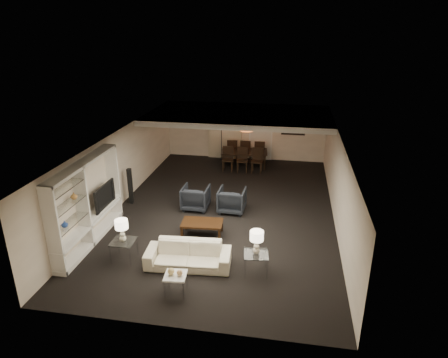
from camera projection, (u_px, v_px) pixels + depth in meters
floor at (224, 210)px, 13.08m from camera, size 11.00×11.00×0.00m
ceiling at (224, 136)px, 12.17m from camera, size 7.00×11.00×0.02m
wall_back at (245, 131)px, 17.67m from camera, size 7.00×0.02×2.50m
wall_front at (175, 276)px, 7.58m from camera, size 7.00×0.02×2.50m
wall_left at (120, 168)px, 13.18m from camera, size 0.02×11.00×2.50m
wall_right at (338, 182)px, 12.07m from camera, size 0.02×11.00×2.50m
ceiling_soffit at (239, 115)px, 15.42m from camera, size 7.00×4.00×0.20m
curtains at (225, 132)px, 17.76m from camera, size 1.50×0.12×2.40m
door at (261, 137)px, 17.61m from camera, size 0.90×0.05×2.10m
painting at (293, 127)px, 17.19m from camera, size 0.95×0.04×0.65m
media_unit at (87, 203)px, 10.79m from camera, size 0.38×3.40×2.35m
pendant_light at (247, 128)px, 15.55m from camera, size 0.52×0.52×0.24m
sofa at (188, 255)px, 9.98m from camera, size 2.18×0.98×0.62m
coffee_table at (202, 229)px, 11.48m from camera, size 1.20×0.75×0.42m
armchair_left at (196, 197)px, 13.07m from camera, size 0.86×0.88×0.79m
armchair_right at (232, 200)px, 12.88m from camera, size 0.87×0.90×0.79m
side_table_left at (124, 250)px, 10.26m from camera, size 0.59×0.59×0.54m
side_table_right at (256, 263)px, 9.72m from camera, size 0.65×0.65×0.54m
table_lamp_left at (122, 231)px, 10.05m from camera, size 0.34×0.34×0.60m
table_lamp_right at (257, 242)px, 9.51m from camera, size 0.34×0.34×0.60m
marble_table at (176, 284)px, 8.99m from camera, size 0.52×0.52×0.49m
gold_gourd_a at (171, 271)px, 8.89m from camera, size 0.16×0.16×0.16m
gold_gourd_b at (180, 273)px, 8.86m from camera, size 0.14×0.14×0.14m
television at (101, 196)px, 11.49m from camera, size 1.17×0.15×0.67m
vase_blue at (65, 224)px, 9.75m from camera, size 0.16×0.16×0.17m
vase_amber at (74, 196)px, 10.09m from camera, size 0.17×0.17×0.18m
floor_speaker at (130, 186)px, 13.39m from camera, size 0.15×0.15×1.24m
dining_table at (244, 159)px, 16.96m from camera, size 2.01×1.24×0.68m
chair_nl at (228, 159)px, 16.40m from camera, size 0.49×0.49×1.00m
chair_nm at (242, 160)px, 16.30m from camera, size 0.50×0.50×1.00m
chair_nr at (257, 161)px, 16.21m from camera, size 0.48×0.48×1.00m
chair_fl at (233, 150)px, 17.59m from camera, size 0.50×0.50×1.00m
chair_fm at (246, 151)px, 17.50m from camera, size 0.49×0.49×1.00m
chair_fr at (260, 151)px, 17.40m from camera, size 0.48×0.48×1.00m
floor_lamp at (221, 139)px, 17.67m from camera, size 0.31×0.31×1.88m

